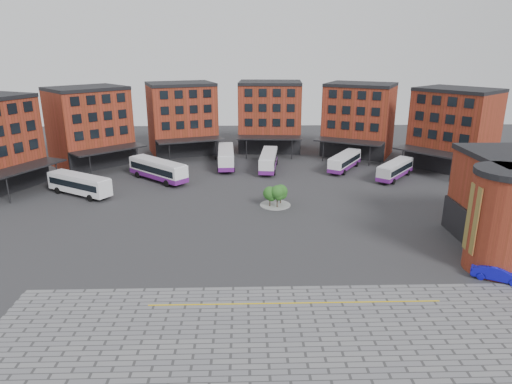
{
  "coord_description": "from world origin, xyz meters",
  "views": [
    {
      "loc": [
        -2.47,
        -49.4,
        21.9
      ],
      "look_at": [
        -0.92,
        5.92,
        4.0
      ],
      "focal_mm": 32.0,
      "sensor_mm": 36.0,
      "label": 1
    }
  ],
  "objects_px": {
    "bus_a": "(79,183)",
    "bus_b": "(158,170)",
    "bus_c": "(226,157)",
    "bus_e": "(345,161)",
    "blue_car": "(498,272)",
    "tree_island": "(276,194)",
    "bus_d": "(269,160)",
    "bus_f": "(395,169)"
  },
  "relations": [
    {
      "from": "bus_b",
      "to": "bus_c",
      "type": "height_order",
      "value": "bus_b"
    },
    {
      "from": "bus_c",
      "to": "bus_f",
      "type": "relative_size",
      "value": 1.28
    },
    {
      "from": "bus_d",
      "to": "tree_island",
      "type": "bearing_deg",
      "value": -82.82
    },
    {
      "from": "bus_b",
      "to": "blue_car",
      "type": "bearing_deg",
      "value": -89.18
    },
    {
      "from": "tree_island",
      "to": "bus_b",
      "type": "distance_m",
      "value": 23.29
    },
    {
      "from": "bus_c",
      "to": "bus_d",
      "type": "xyz_separation_m",
      "value": [
        7.87,
        -2.46,
        -0.1
      ]
    },
    {
      "from": "bus_b",
      "to": "blue_car",
      "type": "xyz_separation_m",
      "value": [
        39.11,
        -35.41,
        -1.11
      ]
    },
    {
      "from": "bus_e",
      "to": "blue_car",
      "type": "relative_size",
      "value": 2.18
    },
    {
      "from": "tree_island",
      "to": "bus_b",
      "type": "height_order",
      "value": "bus_b"
    },
    {
      "from": "bus_b",
      "to": "bus_e",
      "type": "xyz_separation_m",
      "value": [
        32.95,
        6.02,
        -0.25
      ]
    },
    {
      "from": "tree_island",
      "to": "bus_b",
      "type": "xyz_separation_m",
      "value": [
        -19.04,
        13.42,
        0.08
      ]
    },
    {
      "from": "bus_c",
      "to": "bus_e",
      "type": "distance_m",
      "value": 22.02
    },
    {
      "from": "bus_c",
      "to": "bus_d",
      "type": "distance_m",
      "value": 8.24
    },
    {
      "from": "bus_b",
      "to": "bus_d",
      "type": "xyz_separation_m",
      "value": [
        19.0,
        6.48,
        -0.12
      ]
    },
    {
      "from": "tree_island",
      "to": "bus_c",
      "type": "height_order",
      "value": "bus_c"
    },
    {
      "from": "bus_a",
      "to": "bus_c",
      "type": "distance_m",
      "value": 27.28
    },
    {
      "from": "bus_b",
      "to": "blue_car",
      "type": "distance_m",
      "value": 52.77
    },
    {
      "from": "bus_d",
      "to": "bus_e",
      "type": "relative_size",
      "value": 1.13
    },
    {
      "from": "bus_c",
      "to": "blue_car",
      "type": "distance_m",
      "value": 52.44
    },
    {
      "from": "bus_d",
      "to": "bus_e",
      "type": "bearing_deg",
      "value": 5.21
    },
    {
      "from": "bus_c",
      "to": "bus_b",
      "type": "bearing_deg",
      "value": -143.45
    },
    {
      "from": "bus_e",
      "to": "tree_island",
      "type": "bearing_deg",
      "value": -93.4
    },
    {
      "from": "bus_b",
      "to": "bus_c",
      "type": "relative_size",
      "value": 0.89
    },
    {
      "from": "blue_car",
      "to": "bus_c",
      "type": "bearing_deg",
      "value": 60.15
    },
    {
      "from": "bus_d",
      "to": "bus_f",
      "type": "distance_m",
      "value": 22.29
    },
    {
      "from": "tree_island",
      "to": "bus_c",
      "type": "bearing_deg",
      "value": 109.46
    },
    {
      "from": "tree_island",
      "to": "bus_a",
      "type": "relative_size",
      "value": 0.4
    },
    {
      "from": "bus_e",
      "to": "blue_car",
      "type": "distance_m",
      "value": 41.89
    },
    {
      "from": "tree_island",
      "to": "bus_d",
      "type": "height_order",
      "value": "bus_d"
    },
    {
      "from": "bus_a",
      "to": "bus_c",
      "type": "height_order",
      "value": "bus_c"
    },
    {
      "from": "bus_a",
      "to": "bus_b",
      "type": "xyz_separation_m",
      "value": [
        10.53,
        7.64,
        -0.01
      ]
    },
    {
      "from": "bus_b",
      "to": "bus_c",
      "type": "bearing_deg",
      "value": -8.27
    },
    {
      "from": "bus_b",
      "to": "blue_car",
      "type": "relative_size",
      "value": 2.3
    },
    {
      "from": "tree_island",
      "to": "bus_c",
      "type": "distance_m",
      "value": 23.71
    },
    {
      "from": "bus_d",
      "to": "blue_car",
      "type": "height_order",
      "value": "bus_d"
    },
    {
      "from": "bus_a",
      "to": "blue_car",
      "type": "xyz_separation_m",
      "value": [
        49.64,
        -27.77,
        -1.12
      ]
    },
    {
      "from": "bus_e",
      "to": "bus_c",
      "type": "bearing_deg",
      "value": -155.41
    },
    {
      "from": "bus_c",
      "to": "tree_island",
      "type": "bearing_deg",
      "value": -72.75
    },
    {
      "from": "bus_e",
      "to": "bus_f",
      "type": "distance_m",
      "value": 9.5
    },
    {
      "from": "bus_a",
      "to": "bus_e",
      "type": "xyz_separation_m",
      "value": [
        43.49,
        13.66,
        -0.26
      ]
    },
    {
      "from": "bus_d",
      "to": "bus_f",
      "type": "bearing_deg",
      "value": -9.62
    },
    {
      "from": "tree_island",
      "to": "blue_car",
      "type": "bearing_deg",
      "value": -47.61
    }
  ]
}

